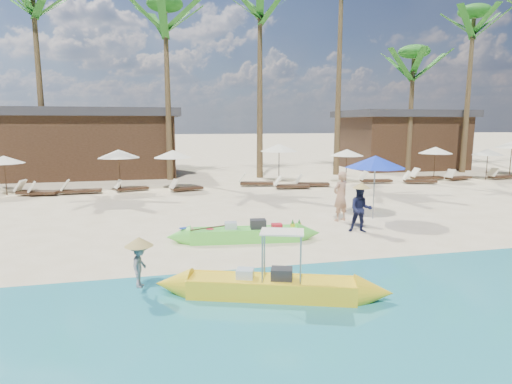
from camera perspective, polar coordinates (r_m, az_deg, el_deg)
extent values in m
plane|color=beige|center=(13.04, 5.75, -5.93)|extent=(240.00, 240.00, 0.00)
cube|color=tan|center=(8.71, 16.69, -14.11)|extent=(240.00, 4.50, 0.01)
cube|color=#5DE345|center=(12.43, -1.54, -5.74)|extent=(3.18, 1.00, 0.37)
cube|color=white|center=(12.43, -1.54, -5.66)|extent=(2.72, 0.77, 0.17)
cube|color=#262628|center=(12.40, 0.28, -4.46)|extent=(0.48, 0.39, 0.35)
cube|color=silver|center=(12.39, -3.39, -4.65)|extent=(0.38, 0.33, 0.28)
cube|color=red|center=(12.45, 2.79, -4.73)|extent=(0.32, 0.28, 0.22)
cylinder|color=red|center=(12.40, -6.12, -5.13)|extent=(0.22, 0.22, 0.09)
cylinder|color=#262628|center=(12.31, -7.27, -5.29)|extent=(0.20, 0.20, 0.08)
sphere|color=#C5BF7B|center=(12.35, -8.65, -5.03)|extent=(0.18, 0.18, 0.18)
cylinder|color=yellow|center=(12.66, 4.90, -4.60)|extent=(0.14, 0.14, 0.18)
cylinder|color=yellow|center=(12.70, 5.78, -4.57)|extent=(0.14, 0.14, 0.18)
cube|color=yellow|center=(8.57, 2.03, -12.70)|extent=(3.30, 1.71, 0.39)
cube|color=white|center=(8.57, 2.03, -12.58)|extent=(2.81, 1.38, 0.18)
cube|color=#262628|center=(8.47, 3.45, -11.10)|extent=(0.50, 0.45, 0.31)
cube|color=silver|center=(8.54, -1.47, -11.07)|extent=(0.41, 0.38, 0.27)
cube|color=white|center=(8.20, 3.51, -5.34)|extent=(0.96, 0.80, 0.03)
imported|color=tan|center=(15.13, 11.20, -0.57)|extent=(0.75, 0.63, 1.74)
imported|color=#131634|center=(13.72, 13.77, -2.26)|extent=(0.86, 0.77, 1.46)
imported|color=gray|center=(8.82, -15.22, -9.39)|extent=(0.46, 0.64, 0.90)
cylinder|color=#99999E|center=(15.68, 15.46, 0.46)|extent=(0.05, 0.05, 2.20)
cone|color=#1635CE|center=(15.57, 15.61, 3.91)|extent=(2.10, 2.10, 0.43)
cylinder|color=#3C2618|center=(23.34, -30.44, 1.83)|extent=(0.05, 0.05, 1.82)
cone|color=white|center=(23.27, -30.59, 3.75)|extent=(1.82, 1.82, 0.36)
cube|color=#3C2618|center=(22.59, -27.04, -0.03)|extent=(1.93, 0.99, 0.13)
cube|color=white|center=(22.92, -28.92, 0.77)|extent=(0.53, 0.67, 0.54)
cube|color=#3C2618|center=(22.46, -25.80, -0.02)|extent=(1.78, 0.91, 0.12)
cube|color=white|center=(22.44, -27.76, 0.60)|extent=(0.49, 0.62, 0.50)
cylinder|color=#3C2618|center=(22.16, -17.74, 2.62)|extent=(0.05, 0.05, 2.04)
cone|color=white|center=(22.09, -17.85, 4.88)|extent=(2.04, 2.04, 0.41)
cube|color=#3C2618|center=(22.29, -22.11, 0.17)|extent=(1.75, 0.61, 0.12)
cube|color=white|center=(22.36, -24.10, 0.86)|extent=(0.41, 0.57, 0.51)
cube|color=#3C2618|center=(22.36, -16.17, 0.46)|extent=(1.63, 0.94, 0.11)
cube|color=white|center=(22.16, -17.91, 1.02)|extent=(0.48, 0.58, 0.45)
cylinder|color=#3C2618|center=(22.26, -10.95, 2.83)|extent=(0.05, 0.05, 1.97)
cone|color=white|center=(22.18, -11.02, 5.00)|extent=(1.97, 1.97, 0.39)
cube|color=#3C2618|center=(21.76, -9.18, 0.49)|extent=(1.66, 0.96, 0.11)
cube|color=white|center=(21.48, -10.93, 1.08)|extent=(0.49, 0.59, 0.46)
cylinder|color=#3C2618|center=(24.58, 3.08, 3.78)|extent=(0.05, 0.05, 2.15)
cone|color=white|center=(24.51, 3.10, 5.93)|extent=(2.15, 2.15, 0.43)
cube|color=#3C2618|center=(23.18, 0.11, 1.18)|extent=(1.87, 0.97, 0.13)
cube|color=white|center=(23.15, -1.85, 1.96)|extent=(0.52, 0.65, 0.52)
cube|color=#3C2618|center=(22.27, 4.89, 0.81)|extent=(1.79, 0.80, 0.12)
cube|color=white|center=(22.12, 2.95, 1.57)|extent=(0.46, 0.61, 0.50)
cylinder|color=#3C2618|center=(24.69, 11.95, 3.30)|extent=(0.05, 0.05, 1.88)
cone|color=white|center=(24.62, 12.02, 5.18)|extent=(1.88, 1.88, 0.38)
cube|color=#3C2618|center=(23.17, 7.62, 1.08)|extent=(1.78, 0.90, 0.12)
cube|color=white|center=(23.03, 5.79, 1.82)|extent=(0.49, 0.62, 0.50)
cube|color=#3C2618|center=(25.22, 15.73, 1.48)|extent=(1.79, 0.79, 0.12)
cube|color=white|center=(24.92, 14.12, 2.16)|extent=(0.46, 0.61, 0.51)
cylinder|color=#3C2618|center=(27.36, 22.71, 3.42)|extent=(0.05, 0.05, 1.95)
cone|color=white|center=(27.30, 22.82, 5.17)|extent=(1.95, 1.95, 0.39)
cube|color=#3C2618|center=(25.82, 21.03, 1.38)|extent=(1.82, 1.07, 0.12)
cube|color=white|center=(25.59, 19.43, 2.10)|extent=(0.54, 0.65, 0.51)
cylinder|color=#3C2618|center=(29.10, 28.43, 3.19)|extent=(0.05, 0.05, 1.81)
cone|color=white|center=(29.05, 28.54, 4.72)|extent=(1.81, 1.81, 0.36)
cube|color=#3C2618|center=(27.54, 21.84, 1.80)|extent=(1.87, 0.72, 0.13)
cube|color=white|center=(27.10, 20.41, 2.47)|extent=(0.45, 0.62, 0.54)
cube|color=#3C2618|center=(28.31, 25.39, 1.73)|extent=(1.77, 0.92, 0.12)
cube|color=white|center=(27.69, 24.47, 2.27)|extent=(0.50, 0.62, 0.49)
cylinder|color=#3C2618|center=(32.51, 30.84, 3.82)|extent=(0.05, 0.05, 2.15)
cone|color=white|center=(32.46, 30.98, 5.45)|extent=(2.15, 2.15, 0.43)
cube|color=#3C2618|center=(30.09, 30.01, 1.79)|extent=(1.77, 0.69, 0.12)
cube|color=white|center=(29.50, 29.05, 2.34)|extent=(0.43, 0.59, 0.51)
cone|color=brown|center=(27.80, -26.89, 12.47)|extent=(0.40, 0.40, 10.89)
cone|color=brown|center=(26.24, -11.69, 12.61)|extent=(0.40, 0.40, 10.08)
ellipsoid|color=#1F6B1A|center=(27.03, -12.07, 23.33)|extent=(2.08, 2.08, 0.88)
cone|color=brown|center=(26.75, 0.52, 14.00)|extent=(0.40, 0.40, 11.26)
cone|color=brown|center=(28.88, 11.00, 15.38)|extent=(0.40, 0.40, 13.16)
cone|color=brown|center=(31.39, 19.92, 9.84)|extent=(0.40, 0.40, 8.07)
ellipsoid|color=#1F6B1A|center=(31.73, 20.33, 17.14)|extent=(2.08, 2.08, 0.88)
cone|color=brown|center=(32.94, 26.43, 11.62)|extent=(0.40, 0.40, 10.64)
ellipsoid|color=#1F6B1A|center=(33.67, 27.12, 20.66)|extent=(2.08, 2.08, 0.88)
cube|color=#3C2618|center=(29.70, -20.68, 5.74)|extent=(10.00, 6.00, 3.80)
cube|color=#2D2D33|center=(29.67, -20.92, 9.88)|extent=(10.80, 6.60, 0.50)
cube|color=#3C2618|center=(34.55, 18.67, 6.25)|extent=(8.00, 6.00, 3.80)
cube|color=#2D2D33|center=(34.53, 18.86, 9.81)|extent=(8.80, 6.60, 0.50)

